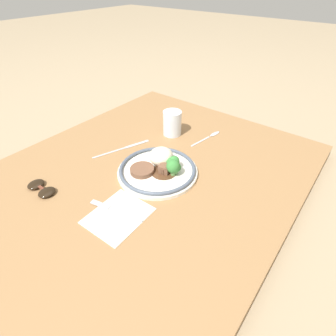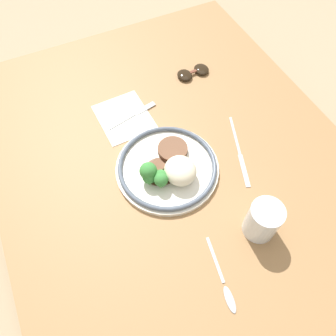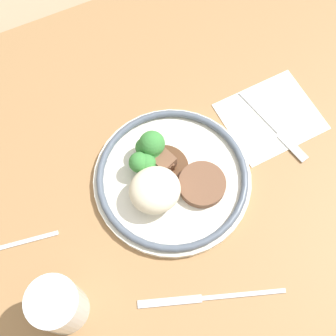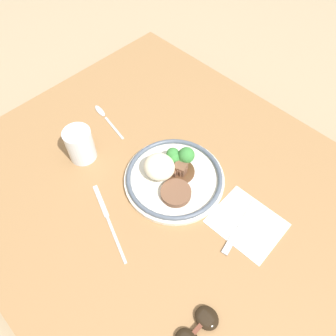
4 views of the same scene
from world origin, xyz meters
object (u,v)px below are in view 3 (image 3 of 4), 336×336
fork (278,132)px  knife (206,298)px  plate (168,177)px  juice_glass (59,306)px

fork → knife: fork is taller
plate → juice_glass: juice_glass is taller
plate → fork: plate is taller
plate → juice_glass: size_ratio=2.69×
fork → knife: (0.25, 0.20, -0.00)m
juice_glass → fork: bearing=-164.5°
plate → fork: (-0.22, -0.00, -0.02)m
fork → knife: size_ratio=0.77×
plate → juice_glass: 0.26m
juice_glass → plate: bearing=-152.0°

